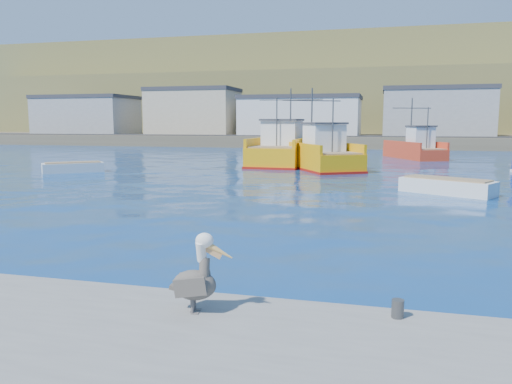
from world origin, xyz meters
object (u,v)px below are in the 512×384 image
(pelican, at_px, (197,278))
(skiff_mid, at_px, (447,188))
(boat_orange, at_px, (415,148))
(trawler_yellow_b, at_px, (317,156))
(skiff_left, at_px, (73,168))
(trawler_yellow_a, at_px, (286,151))

(pelican, bearing_deg, skiff_mid, 72.43)
(boat_orange, distance_m, pelican, 45.32)
(pelican, bearing_deg, trawler_yellow_b, 93.82)
(skiff_left, bearing_deg, boat_orange, 39.30)
(skiff_mid, relative_size, pelican, 3.53)
(skiff_mid, xyz_separation_m, pelican, (-6.14, -19.38, 0.76))
(trawler_yellow_b, xyz_separation_m, skiff_left, (-16.89, -7.59, -0.71))
(trawler_yellow_a, xyz_separation_m, pelican, (5.36, -35.80, -0.04))
(skiff_left, bearing_deg, trawler_yellow_b, 24.20)
(trawler_yellow_b, distance_m, pelican, 32.06)
(skiff_mid, distance_m, pelican, 20.34)
(trawler_yellow_a, relative_size, skiff_mid, 2.70)
(trawler_yellow_a, bearing_deg, trawler_yellow_b, -49.68)
(trawler_yellow_a, xyz_separation_m, skiff_left, (-13.66, -11.39, -0.82))
(skiff_left, bearing_deg, skiff_mid, -11.29)
(skiff_mid, bearing_deg, trawler_yellow_b, 123.26)
(boat_orange, xyz_separation_m, skiff_mid, (0.10, -25.53, -0.70))
(trawler_yellow_a, bearing_deg, boat_orange, 38.66)
(trawler_yellow_a, distance_m, boat_orange, 14.59)
(trawler_yellow_a, relative_size, boat_orange, 1.52)
(trawler_yellow_b, distance_m, skiff_left, 18.53)
(trawler_yellow_a, height_order, skiff_mid, trawler_yellow_a)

